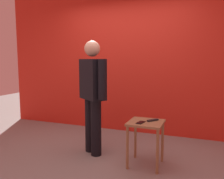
{
  "coord_description": "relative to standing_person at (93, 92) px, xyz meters",
  "views": [
    {
      "loc": [
        1.37,
        -2.79,
        1.4
      ],
      "look_at": [
        0.08,
        0.55,
        0.95
      ],
      "focal_mm": 37.73,
      "sensor_mm": 36.0,
      "label": 1
    }
  ],
  "objects": [
    {
      "name": "ground_plane",
      "position": [
        0.12,
        -0.29,
        -0.94
      ],
      "size": [
        12.0,
        12.0,
        0.0
      ],
      "primitive_type": "plane",
      "color": "gray"
    },
    {
      "name": "side_table",
      "position": [
        0.83,
        -0.13,
        -0.45
      ],
      "size": [
        0.44,
        0.44,
        0.6
      ],
      "color": "olive",
      "rests_on": "ground_plane"
    },
    {
      "name": "back_wall_red",
      "position": [
        0.12,
        1.3,
        0.47
      ],
      "size": [
        5.29,
        0.12,
        2.81
      ],
      "primitive_type": "cube",
      "color": "red",
      "rests_on": "ground_plane"
    },
    {
      "name": "tv_remote",
      "position": [
        0.91,
        -0.06,
        -0.33
      ],
      "size": [
        0.14,
        0.16,
        0.02
      ],
      "primitive_type": "cube",
      "rotation": [
        0.0,
        0.0,
        -0.65
      ],
      "color": "black",
      "rests_on": "side_table"
    },
    {
      "name": "cell_phone",
      "position": [
        0.78,
        -0.21,
        -0.34
      ],
      "size": [
        0.1,
        0.16,
        0.01
      ],
      "primitive_type": "cube",
      "rotation": [
        0.0,
        0.0,
        -0.21
      ],
      "color": "black",
      "rests_on": "side_table"
    },
    {
      "name": "standing_person",
      "position": [
        0.0,
        0.0,
        0.0
      ],
      "size": [
        0.59,
        0.48,
        1.67
      ],
      "color": "black",
      "rests_on": "ground_plane"
    }
  ]
}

